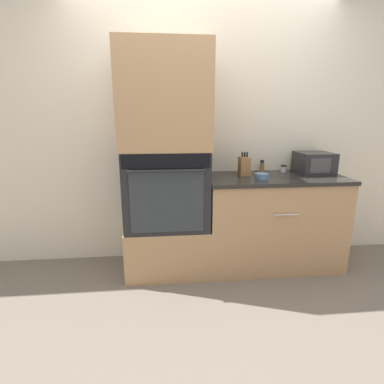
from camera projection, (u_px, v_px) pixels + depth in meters
The scene contains 12 objects.
ground_plane at pixel (211, 282), 2.68m from camera, with size 12.00×12.00×0.00m, color #6B6056.
wall_back at pixel (203, 136), 2.97m from camera, with size 8.00×0.05×2.50m.
oven_cabinet_base at pixel (168, 246), 2.88m from camera, with size 0.76×0.60×0.46m.
wall_oven at pixel (166, 188), 2.73m from camera, with size 0.74×0.64×0.70m.
oven_cabinet_upper at pixel (164, 98), 2.53m from camera, with size 0.76×0.60×0.86m.
counter_unit at pixel (272, 221), 2.92m from camera, with size 1.30×0.63×0.90m.
microwave at pixel (314, 163), 2.91m from camera, with size 0.32×0.33×0.21m.
knife_block at pixel (244, 166), 2.83m from camera, with size 0.09×0.13×0.22m.
bowl at pixel (262, 176), 2.69m from camera, with size 0.12×0.12×0.05m.
condiment_jar_near at pixel (242, 168), 2.95m from camera, with size 0.04×0.04×0.11m.
condiment_jar_mid at pixel (284, 169), 3.01m from camera, with size 0.06×0.06×0.07m.
condiment_jar_far at pixel (262, 166), 3.01m from camera, with size 0.04×0.04×0.12m.
Camera 1 is at (-0.41, -2.36, 1.45)m, focal length 28.00 mm.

